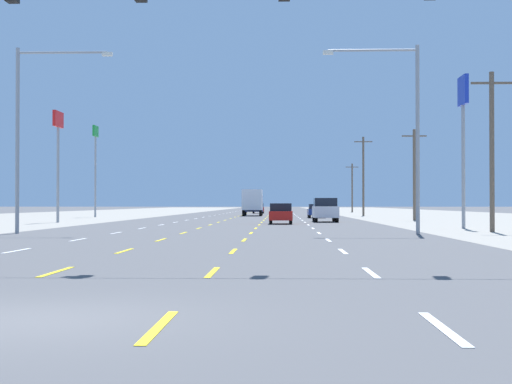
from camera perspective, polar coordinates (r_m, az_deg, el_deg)
ground_plane at (r=76.08m, az=-0.64°, el=-2.01°), size 572.00×572.00×0.00m
lot_apron_left at (r=81.01m, az=-18.42°, el=-1.89°), size 28.00×440.00×0.01m
lot_apron_right at (r=78.99m, az=17.62°, el=-1.92°), size 28.00×440.00×0.01m
lane_markings at (r=114.55m, az=0.19°, el=-1.62°), size 10.64×227.60×0.01m
signal_span_wire at (r=20.43m, az=-7.69°, el=10.22°), size 26.46×0.53×9.27m
hatchback_inner_right_nearest at (r=57.24m, az=1.85°, el=-1.61°), size 1.72×3.90×1.54m
suv_far_right_near at (r=63.63m, az=5.16°, el=-1.31°), size 1.98×4.90×1.98m
sedan_far_right_mid at (r=81.52m, az=4.51°, el=-1.40°), size 1.80×4.50×1.46m
sedan_inner_right_midfar at (r=88.87m, az=2.00°, el=-1.36°), size 1.80×4.50×1.46m
box_truck_center_turn_far at (r=95.00m, az=-0.25°, el=-0.67°), size 2.40×7.20×3.23m
hatchback_center_turn_farther at (r=117.74m, az=0.18°, el=-1.22°), size 1.72×3.90×1.54m
pole_sign_left_row_1 at (r=63.76m, az=-14.49°, el=3.87°), size 0.24×2.30×8.94m
pole_sign_left_row_2 at (r=87.77m, az=-11.84°, el=2.98°), size 0.24×1.90×10.24m
pole_sign_right_row_1 at (r=48.76m, az=15.14°, el=5.62°), size 0.24×1.93×9.33m
streetlight_left_row_0 at (r=40.91m, az=-16.55°, el=4.89°), size 4.96×0.26×9.49m
streetlight_right_row_0 at (r=39.36m, az=11.14°, el=5.09°), size 4.84×0.26×9.50m
utility_pole_right_row_0 at (r=42.93m, az=17.12°, el=3.12°), size 2.20×0.26×8.58m
utility_pole_right_row_1 at (r=70.16m, az=11.68°, el=1.41°), size 2.20×0.26×8.19m
utility_pole_right_row_2 at (r=94.88m, az=7.98°, el=1.28°), size 2.20×0.26×9.71m
utility_pole_right_row_3 at (r=132.98m, az=7.16°, el=0.38°), size 2.20×0.26×8.40m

